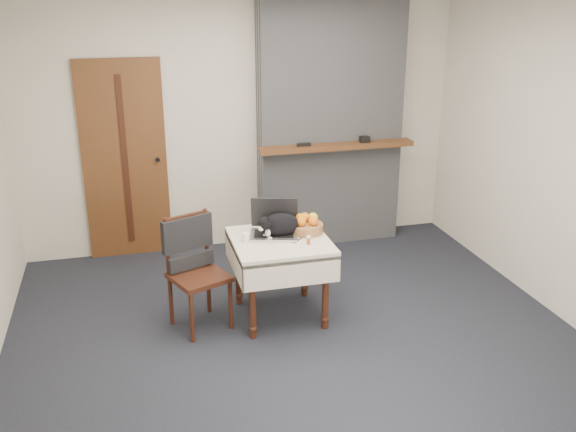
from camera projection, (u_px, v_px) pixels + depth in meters
name	position (u px, v px, depth m)	size (l,w,h in m)	color
ground	(293.00, 331.00, 5.21)	(4.50, 4.50, 0.00)	black
room_shell	(278.00, 105.00, 5.03)	(4.52, 4.01, 2.61)	beige
door	(125.00, 161.00, 6.38)	(0.82, 0.10, 2.00)	brown
chimney	(330.00, 123.00, 6.66)	(1.62, 0.48, 2.60)	gray
side_table	(280.00, 252.00, 5.26)	(0.78, 0.78, 0.70)	#3D1A10
laptop	(274.00, 226.00, 5.31)	(0.46, 0.42, 0.29)	#B7B7BC
cat	(281.00, 225.00, 5.25)	(0.47, 0.29, 0.23)	black
cream_jar	(246.00, 237.00, 5.16)	(0.06, 0.06, 0.07)	white
pill_bottle	(309.00, 240.00, 5.11)	(0.03, 0.03, 0.07)	#B14315
fruit_basket	(307.00, 225.00, 5.34)	(0.27, 0.27, 0.16)	#A06E40
desk_clutter	(300.00, 236.00, 5.28)	(0.15, 0.02, 0.01)	black
chair	(193.00, 256.00, 5.16)	(0.54, 0.54, 0.94)	#3D1A10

